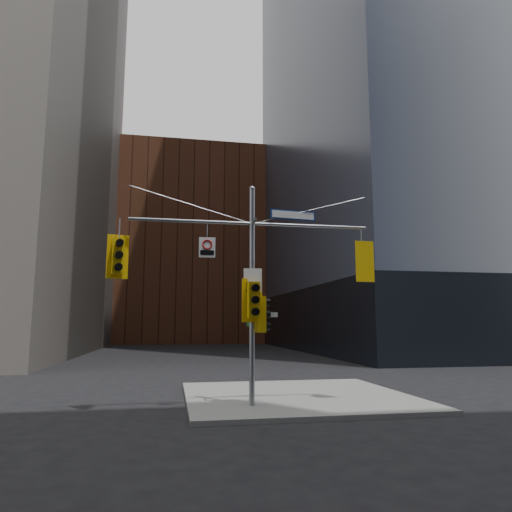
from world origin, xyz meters
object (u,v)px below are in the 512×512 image
object	(u,v)px
traffic_light_pole_side	(262,314)
regulatory_sign_arm	(207,247)
traffic_light_east_arm	(362,262)
street_sign_blade	(293,215)
traffic_light_pole_front	(254,300)
signal_assembly	(252,271)
traffic_light_west_arm	(118,256)

from	to	relation	value
traffic_light_pole_side	regulatory_sign_arm	distance (m)	2.83
traffic_light_east_arm	street_sign_blade	xyz separation A→B (m)	(-2.44, 0.00, 1.55)
regulatory_sign_arm	traffic_light_pole_front	bearing A→B (deg)	-7.35
regulatory_sign_arm	street_sign_blade	bearing A→B (deg)	2.51
signal_assembly	traffic_light_east_arm	distance (m)	3.87
traffic_light_pole_side	street_sign_blade	bearing A→B (deg)	-98.84
signal_assembly	traffic_light_pole_side	distance (m)	1.45
traffic_light_west_arm	traffic_light_east_arm	world-z (taller)	traffic_light_east_arm
traffic_light_pole_front	regulatory_sign_arm	xyz separation A→B (m)	(-1.49, 0.25, 1.72)
traffic_light_east_arm	traffic_light_pole_front	size ratio (longest dim) A/B	1.00
signal_assembly	traffic_light_west_arm	xyz separation A→B (m)	(-4.26, 0.01, 0.38)
traffic_light_west_arm	traffic_light_pole_front	xyz separation A→B (m)	(4.26, -0.28, -1.35)
traffic_light_east_arm	signal_assembly	bearing A→B (deg)	-3.68
traffic_light_west_arm	traffic_light_pole_front	bearing A→B (deg)	-16.56
street_sign_blade	regulatory_sign_arm	bearing A→B (deg)	173.78
traffic_light_east_arm	traffic_light_west_arm	bearing A→B (deg)	-3.78
traffic_light_pole_side	regulatory_sign_arm	xyz separation A→B (m)	(-1.81, -0.03, 2.17)
traffic_light_west_arm	street_sign_blade	size ratio (longest dim) A/B	0.87
signal_assembly	traffic_light_pole_front	distance (m)	1.01
signal_assembly	street_sign_blade	xyz separation A→B (m)	(1.41, 0.00, 1.93)
traffic_light_pole_side	traffic_light_pole_front	world-z (taller)	traffic_light_pole_front
traffic_light_east_arm	traffic_light_pole_side	distance (m)	3.95
traffic_light_pole_front	regulatory_sign_arm	world-z (taller)	regulatory_sign_arm
traffic_light_pole_front	signal_assembly	bearing A→B (deg)	84.04
traffic_light_pole_front	street_sign_blade	size ratio (longest dim) A/B	0.87
traffic_light_pole_front	regulatory_sign_arm	size ratio (longest dim) A/B	2.13
traffic_light_pole_side	regulatory_sign_arm	size ratio (longest dim) A/B	1.76
traffic_light_east_arm	traffic_light_pole_front	distance (m)	4.09
traffic_light_pole_side	regulatory_sign_arm	world-z (taller)	regulatory_sign_arm
traffic_light_pole_front	traffic_light_west_arm	bearing A→B (deg)	170.43
traffic_light_east_arm	traffic_light_pole_side	bearing A→B (deg)	-3.91
street_sign_blade	regulatory_sign_arm	distance (m)	3.13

